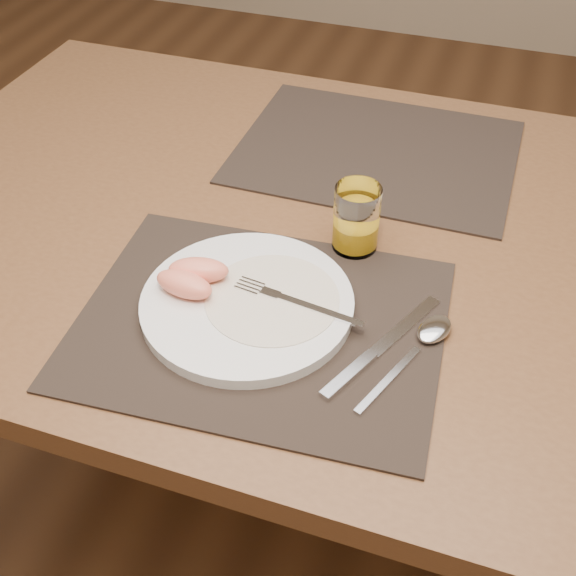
{
  "coord_description": "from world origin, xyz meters",
  "views": [
    {
      "loc": [
        0.22,
        -0.81,
        1.39
      ],
      "look_at": [
        0.0,
        -0.17,
        0.77
      ],
      "focal_mm": 45.0,
      "sensor_mm": 36.0,
      "label": 1
    }
  ],
  "objects_px": {
    "plate": "(247,303)",
    "placemat_far": "(376,151)",
    "knife": "(373,354)",
    "placemat_near": "(261,323)",
    "juice_glass": "(356,221)",
    "spoon": "(428,336)",
    "fork": "(287,299)",
    "table": "(321,269)"
  },
  "relations": [
    {
      "from": "plate",
      "to": "placemat_far",
      "type": "bearing_deg",
      "value": 81.13
    },
    {
      "from": "knife",
      "to": "placemat_near",
      "type": "bearing_deg",
      "value": 176.19
    },
    {
      "from": "placemat_near",
      "to": "juice_glass",
      "type": "bearing_deg",
      "value": 68.68
    },
    {
      "from": "spoon",
      "to": "knife",
      "type": "bearing_deg",
      "value": -140.55
    },
    {
      "from": "placemat_near",
      "to": "plate",
      "type": "height_order",
      "value": "plate"
    },
    {
      "from": "plate",
      "to": "fork",
      "type": "relative_size",
      "value": 1.54
    },
    {
      "from": "plate",
      "to": "spoon",
      "type": "distance_m",
      "value": 0.23
    },
    {
      "from": "placemat_near",
      "to": "fork",
      "type": "height_order",
      "value": "fork"
    },
    {
      "from": "fork",
      "to": "placemat_near",
      "type": "bearing_deg",
      "value": -128.22
    },
    {
      "from": "table",
      "to": "juice_glass",
      "type": "xyz_separation_m",
      "value": [
        0.06,
        -0.04,
        0.13
      ]
    },
    {
      "from": "fork",
      "to": "juice_glass",
      "type": "relative_size",
      "value": 1.83
    },
    {
      "from": "plate",
      "to": "juice_glass",
      "type": "relative_size",
      "value": 2.82
    },
    {
      "from": "table",
      "to": "plate",
      "type": "xyz_separation_m",
      "value": [
        -0.04,
        -0.2,
        0.1
      ]
    },
    {
      "from": "fork",
      "to": "knife",
      "type": "height_order",
      "value": "fork"
    },
    {
      "from": "placemat_far",
      "to": "juice_glass",
      "type": "relative_size",
      "value": 4.7
    },
    {
      "from": "spoon",
      "to": "fork",
      "type": "bearing_deg",
      "value": -178.32
    },
    {
      "from": "knife",
      "to": "fork",
      "type": "bearing_deg",
      "value": 161.32
    },
    {
      "from": "fork",
      "to": "knife",
      "type": "distance_m",
      "value": 0.13
    },
    {
      "from": "table",
      "to": "spoon",
      "type": "distance_m",
      "value": 0.28
    },
    {
      "from": "spoon",
      "to": "juice_glass",
      "type": "bearing_deg",
      "value": 131.6
    },
    {
      "from": "table",
      "to": "knife",
      "type": "relative_size",
      "value": 6.76
    },
    {
      "from": "table",
      "to": "spoon",
      "type": "relative_size",
      "value": 7.51
    },
    {
      "from": "placemat_near",
      "to": "plate",
      "type": "bearing_deg",
      "value": 143.74
    },
    {
      "from": "plate",
      "to": "spoon",
      "type": "height_order",
      "value": "plate"
    },
    {
      "from": "knife",
      "to": "placemat_far",
      "type": "bearing_deg",
      "value": 103.11
    },
    {
      "from": "placemat_near",
      "to": "fork",
      "type": "bearing_deg",
      "value": 51.78
    },
    {
      "from": "juice_glass",
      "to": "spoon",
      "type": "bearing_deg",
      "value": -48.4
    },
    {
      "from": "placemat_near",
      "to": "spoon",
      "type": "distance_m",
      "value": 0.21
    },
    {
      "from": "table",
      "to": "placemat_far",
      "type": "bearing_deg",
      "value": 83.29
    },
    {
      "from": "fork",
      "to": "spoon",
      "type": "xyz_separation_m",
      "value": [
        0.18,
        0.01,
        -0.01
      ]
    },
    {
      "from": "placemat_far",
      "to": "fork",
      "type": "relative_size",
      "value": 2.57
    },
    {
      "from": "spoon",
      "to": "juice_glass",
      "type": "relative_size",
      "value": 1.95
    },
    {
      "from": "placemat_far",
      "to": "plate",
      "type": "relative_size",
      "value": 1.67
    },
    {
      "from": "placemat_near",
      "to": "table",
      "type": "bearing_deg",
      "value": 85.93
    },
    {
      "from": "fork",
      "to": "spoon",
      "type": "distance_m",
      "value": 0.18
    },
    {
      "from": "placemat_near",
      "to": "juice_glass",
      "type": "relative_size",
      "value": 4.7
    },
    {
      "from": "placemat_far",
      "to": "juice_glass",
      "type": "distance_m",
      "value": 0.26
    },
    {
      "from": "table",
      "to": "placemat_far",
      "type": "height_order",
      "value": "placemat_far"
    },
    {
      "from": "table",
      "to": "juice_glass",
      "type": "height_order",
      "value": "juice_glass"
    },
    {
      "from": "placemat_far",
      "to": "spoon",
      "type": "xyz_separation_m",
      "value": [
        0.16,
        -0.4,
        0.01
      ]
    },
    {
      "from": "table",
      "to": "knife",
      "type": "distance_m",
      "value": 0.28
    },
    {
      "from": "table",
      "to": "spoon",
      "type": "xyz_separation_m",
      "value": [
        0.19,
        -0.18,
        0.09
      ]
    }
  ]
}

